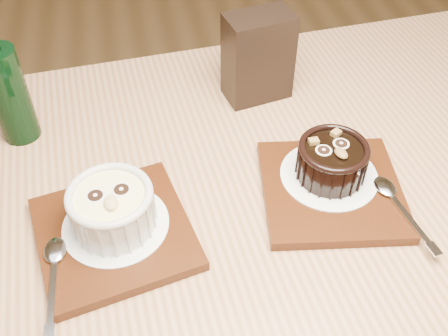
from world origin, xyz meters
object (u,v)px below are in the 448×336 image
(condiment_stand, at_px, (258,57))
(tray_left, at_px, (115,233))
(green_bottle, at_px, (8,91))
(table, at_px, (238,260))
(ramekin_white, at_px, (112,207))
(tray_right, at_px, (331,190))
(ramekin_dark, at_px, (332,159))

(condiment_stand, bearing_deg, tray_left, -133.81)
(condiment_stand, bearing_deg, green_bottle, -175.47)
(table, bearing_deg, ramekin_white, 176.95)
(tray_right, bearing_deg, ramekin_white, -177.82)
(ramekin_white, bearing_deg, tray_left, -123.39)
(tray_left, bearing_deg, green_bottle, 119.73)
(tray_left, relative_size, condiment_stand, 1.29)
(table, relative_size, tray_left, 6.99)
(table, relative_size, green_bottle, 6.19)
(table, distance_m, ramekin_dark, 0.19)
(tray_left, bearing_deg, table, -0.55)
(tray_right, bearing_deg, table, -171.64)
(ramekin_white, distance_m, tray_right, 0.29)
(ramekin_white, height_order, tray_right, ramekin_white)
(table, bearing_deg, ramekin_dark, 16.11)
(tray_left, bearing_deg, ramekin_white, 64.04)
(tray_left, relative_size, ramekin_white, 1.76)
(ramekin_white, relative_size, green_bottle, 0.50)
(tray_left, xyz_separation_m, condiment_stand, (0.24, 0.25, 0.06))
(condiment_stand, xyz_separation_m, green_bottle, (-0.37, -0.03, 0.01))
(table, relative_size, ramekin_dark, 13.69)
(table, xyz_separation_m, green_bottle, (-0.28, 0.22, 0.17))
(table, bearing_deg, condiment_stand, 71.75)
(condiment_stand, bearing_deg, tray_right, -78.80)
(table, distance_m, green_bottle, 0.40)
(tray_right, relative_size, ramekin_dark, 1.96)
(tray_right, height_order, ramekin_dark, ramekin_dark)
(ramekin_dark, distance_m, condiment_stand, 0.22)
(ramekin_white, xyz_separation_m, ramekin_dark, (0.28, 0.03, -0.00))
(ramekin_white, distance_m, condiment_stand, 0.34)
(tray_left, height_order, tray_right, same)
(ramekin_white, relative_size, ramekin_dark, 1.11)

